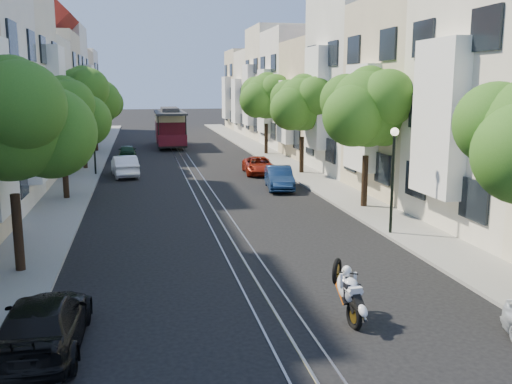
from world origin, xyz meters
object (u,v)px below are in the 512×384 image
parked_car_w_far (127,152)px  tree_w_d (95,100)px  tree_e_b (369,110)px  tree_w_b (63,115)px  lamp_west (94,133)px  parked_car_e_far (259,166)px  tree_w_a (11,124)px  tree_e_d (267,97)px  sportbike_rider (348,290)px  lamp_east (393,165)px  parked_car_w_near (43,324)px  tree_w_c (83,97)px  parked_car_e_mid (279,178)px  parked_car_w_mid (125,166)px  tree_e_c (303,105)px  cable_car (170,126)px

parked_car_w_far → tree_w_d: bearing=-65.5°
tree_e_b → tree_w_b: (-14.40, 5.00, -0.34)m
lamp_west → parked_car_e_far: lamp_west is taller
tree_w_a → tree_e_d: bearing=63.6°
sportbike_rider → parked_car_e_far: bearing=78.8°
tree_w_a → lamp_east: (13.44, 2.02, -1.89)m
tree_w_a → sportbike_rider: tree_w_a is taller
tree_e_d → parked_car_w_near: tree_e_d is taller
tree_w_c → parked_car_w_far: 7.48m
parked_car_e_mid → parked_car_w_far: 17.78m
tree_e_d → parked_car_e_far: (-2.86, -10.39, -4.29)m
parked_car_w_mid → tree_e_c: bearing=166.1°
lamp_east → lamp_west: bearing=125.0°
tree_w_d → lamp_west: (0.84, -13.98, -1.75)m
sportbike_rider → tree_e_b: bearing=61.2°
tree_e_d → parked_car_w_mid: (-11.66, -9.62, -4.18)m
tree_w_d → parked_car_w_far: tree_w_d is taller
sportbike_rider → parked_car_w_far: sportbike_rider is taller
tree_e_b → parked_car_e_mid: 7.71m
tree_w_b → tree_w_c: (0.00, 11.00, 0.67)m
sportbike_rider → lamp_west: bearing=102.5°
tree_e_b → tree_e_c: tree_e_b is taller
lamp_west → parked_car_w_far: lamp_west is taller
tree_w_a → tree_w_d: tree_w_a is taller
tree_w_a → parked_car_w_mid: tree_w_a is taller
tree_w_a → tree_w_b: 12.00m
tree_w_d → sportbike_rider: tree_w_d is taller
tree_e_d → lamp_west: bearing=-146.5°
tree_e_b → tree_w_c: 21.53m
parked_car_w_mid → parked_car_w_near: bearing=80.1°
tree_e_d → tree_w_b: (-14.40, -17.00, -0.47)m
sportbike_rider → parked_car_e_far: sportbike_rider is taller
cable_car → parked_car_w_near: 43.33m
tree_e_b → lamp_west: bearing=136.2°
tree_w_a → parked_car_e_mid: tree_w_a is taller
tree_w_a → lamp_west: (0.84, 20.02, -1.89)m
tree_w_a → lamp_east: 13.72m
tree_w_c → tree_w_d: (-0.00, 11.00, -0.47)m
lamp_east → parked_car_w_near: (-11.90, -7.81, -2.20)m
tree_w_c → tree_w_d: tree_w_c is taller
tree_w_b → parked_car_w_far: tree_w_b is taller
tree_w_c → parked_car_w_mid: bearing=-52.9°
tree_e_c → tree_e_d: (0.00, 11.00, 0.27)m
lamp_west → parked_car_w_far: 8.82m
tree_w_d → parked_car_w_near: bearing=-87.8°
tree_e_b → sportbike_rider: 14.31m
tree_e_b → parked_car_e_mid: bearing=115.9°
lamp_east → sportbike_rider: size_ratio=2.27×
tree_w_a → parked_car_e_far: size_ratio=1.62×
tree_w_d → tree_e_b: bearing=-61.9°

